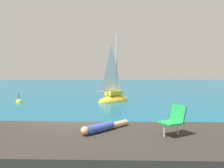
% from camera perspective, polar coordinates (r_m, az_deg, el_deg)
% --- Properties ---
extents(ground_plane, '(160.00, 160.00, 0.00)m').
position_cam_1_polar(ground_plane, '(8.72, -7.76, -15.17)').
color(ground_plane, '#0F5675').
extents(shore_ledge, '(8.55, 3.72, 1.07)m').
position_cam_1_polar(shore_ledge, '(6.05, -0.47, -18.09)').
color(shore_ledge, '#2D2823').
rests_on(shore_ledge, ground).
extents(boulder_seaward, '(1.91, 2.05, 0.96)m').
position_cam_1_polar(boulder_seaward, '(8.87, 24.30, -15.08)').
color(boulder_seaward, '#2F2C24').
rests_on(boulder_seaward, ground).
extents(boulder_inland, '(1.33, 1.36, 0.85)m').
position_cam_1_polar(boulder_inland, '(8.04, 1.66, -16.72)').
color(boulder_inland, '#272526').
rests_on(boulder_inland, ground).
extents(sailboat_near, '(3.57, 3.32, 6.93)m').
position_cam_1_polar(sailboat_near, '(20.71, 0.46, -3.55)').
color(sailboat_near, yellow).
rests_on(sailboat_near, ground).
extents(person_sunbather, '(1.35, 1.33, 0.25)m').
position_cam_1_polar(person_sunbather, '(6.27, -2.17, -11.12)').
color(person_sunbather, '#334CB2').
rests_on(person_sunbather, shore_ledge).
extents(beach_chair, '(0.75, 0.70, 0.80)m').
position_cam_1_polar(beach_chair, '(5.99, 15.82, -8.68)').
color(beach_chair, green).
rests_on(beach_chair, shore_ledge).
extents(marker_buoy, '(0.56, 0.56, 1.13)m').
position_cam_1_polar(marker_buoy, '(22.02, -23.06, -4.36)').
color(marker_buoy, yellow).
rests_on(marker_buoy, ground).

